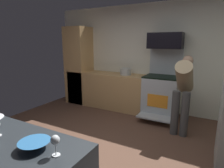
{
  "coord_description": "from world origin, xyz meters",
  "views": [
    {
      "loc": [
        1.45,
        -2.25,
        1.7
      ],
      "look_at": [
        0.07,
        0.3,
        1.05
      ],
      "focal_mm": 30.18,
      "sensor_mm": 36.0,
      "label": 1
    }
  ],
  "objects_px": {
    "mixing_bowl_small": "(35,145)",
    "microwave": "(165,41)",
    "oven_range": "(161,95)",
    "stock_pot": "(126,72)",
    "person_cook": "(183,88)",
    "wine_glass_mid": "(55,141)"
  },
  "relations": [
    {
      "from": "stock_pot",
      "to": "microwave",
      "type": "bearing_deg",
      "value": 5.02
    },
    {
      "from": "mixing_bowl_small",
      "to": "microwave",
      "type": "bearing_deg",
      "value": 87.47
    },
    {
      "from": "person_cook",
      "to": "wine_glass_mid",
      "type": "bearing_deg",
      "value": -99.9
    },
    {
      "from": "oven_range",
      "to": "stock_pot",
      "type": "xyz_separation_m",
      "value": [
        -0.91,
        0.01,
        0.47
      ]
    },
    {
      "from": "person_cook",
      "to": "wine_glass_mid",
      "type": "relative_size",
      "value": 9.12
    },
    {
      "from": "wine_glass_mid",
      "to": "stock_pot",
      "type": "height_order",
      "value": "stock_pot"
    },
    {
      "from": "oven_range",
      "to": "wine_glass_mid",
      "type": "xyz_separation_m",
      "value": [
        0.06,
        -3.35,
        0.5
      ]
    },
    {
      "from": "person_cook",
      "to": "mixing_bowl_small",
      "type": "bearing_deg",
      "value": -104.05
    },
    {
      "from": "oven_range",
      "to": "mixing_bowl_small",
      "type": "distance_m",
      "value": 3.38
    },
    {
      "from": "oven_range",
      "to": "wine_glass_mid",
      "type": "height_order",
      "value": "oven_range"
    },
    {
      "from": "oven_range",
      "to": "stock_pot",
      "type": "bearing_deg",
      "value": 179.25
    },
    {
      "from": "stock_pot",
      "to": "mixing_bowl_small",
      "type": "bearing_deg",
      "value": -77.3
    },
    {
      "from": "mixing_bowl_small",
      "to": "wine_glass_mid",
      "type": "relative_size",
      "value": 1.53
    },
    {
      "from": "microwave",
      "to": "mixing_bowl_small",
      "type": "xyz_separation_m",
      "value": [
        -0.15,
        -3.45,
        -0.8
      ]
    },
    {
      "from": "microwave",
      "to": "wine_glass_mid",
      "type": "height_order",
      "value": "microwave"
    },
    {
      "from": "microwave",
      "to": "stock_pot",
      "type": "height_order",
      "value": "microwave"
    },
    {
      "from": "oven_range",
      "to": "person_cook",
      "type": "bearing_deg",
      "value": -47.96
    },
    {
      "from": "person_cook",
      "to": "mixing_bowl_small",
      "type": "relative_size",
      "value": 5.95
    },
    {
      "from": "oven_range",
      "to": "person_cook",
      "type": "xyz_separation_m",
      "value": [
        0.54,
        -0.6,
        0.36
      ]
    },
    {
      "from": "oven_range",
      "to": "microwave",
      "type": "distance_m",
      "value": 1.22
    },
    {
      "from": "microwave",
      "to": "person_cook",
      "type": "height_order",
      "value": "microwave"
    },
    {
      "from": "microwave",
      "to": "stock_pot",
      "type": "bearing_deg",
      "value": -174.98
    }
  ]
}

